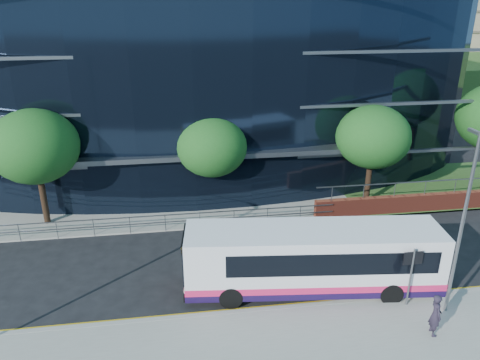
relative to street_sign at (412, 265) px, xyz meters
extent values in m
plane|color=black|center=(-4.50, 1.59, -2.15)|extent=(200.00, 200.00, 0.00)
cube|color=gray|center=(-4.50, 0.59, -2.07)|extent=(80.00, 0.25, 0.16)
cube|color=gold|center=(-4.50, 0.79, -2.14)|extent=(80.00, 0.08, 0.01)
cube|color=gold|center=(-4.50, 0.94, -2.14)|extent=(80.00, 0.08, 0.01)
cube|color=gray|center=(-10.50, 12.59, -2.10)|extent=(50.00, 8.00, 0.10)
cube|color=black|center=(-8.50, 25.59, 5.85)|extent=(38.00, 16.00, 16.00)
cube|color=#595E66|center=(-8.50, 11.09, 1.55)|extent=(22.00, 1.20, 0.30)
cube|color=slate|center=(-12.50, 8.59, -1.10)|extent=(24.00, 0.05, 0.05)
cube|color=slate|center=(-12.50, 8.59, -1.55)|extent=(24.00, 0.05, 0.05)
cylinder|color=slate|center=(-12.50, 8.59, -1.60)|extent=(0.04, 0.04, 1.10)
cube|color=#2D511E|center=(27.50, 57.59, -0.15)|extent=(60.00, 42.00, 4.00)
cylinder|color=slate|center=(0.00, -0.01, -0.60)|extent=(0.08, 0.08, 2.80)
cube|color=black|center=(0.00, 0.01, 0.35)|extent=(0.85, 0.06, 0.60)
cylinder|color=black|center=(-17.50, 10.59, -0.50)|extent=(0.36, 0.36, 3.30)
ellipsoid|color=#123F16|center=(-17.50, 10.59, 2.73)|extent=(4.95, 4.95, 4.21)
cylinder|color=black|center=(-7.50, 11.09, -0.72)|extent=(0.36, 0.36, 2.86)
ellipsoid|color=#123F16|center=(-7.50, 11.09, 2.08)|extent=(4.29, 4.29, 3.65)
cylinder|color=black|center=(2.50, 10.59, -0.61)|extent=(0.36, 0.36, 3.08)
ellipsoid|color=#123F16|center=(2.50, 10.59, 2.40)|extent=(4.62, 4.62, 3.93)
cylinder|color=black|center=(19.50, 41.59, -0.61)|extent=(0.36, 0.36, 3.08)
ellipsoid|color=#123F16|center=(19.50, 41.59, 2.40)|extent=(4.62, 4.62, 3.93)
cylinder|color=slate|center=(1.50, -0.61, 2.00)|extent=(0.14, 0.14, 8.00)
cube|color=slate|center=(1.50, -0.26, 5.90)|extent=(0.15, 0.70, 0.12)
cube|color=white|center=(-3.78, 1.89, -0.40)|extent=(11.71, 3.82, 2.77)
cube|color=#1B0D39|center=(-3.78, 1.89, -1.63)|extent=(11.73, 3.87, 0.31)
cube|color=#E5215E|center=(-3.78, 1.89, -1.31)|extent=(11.73, 3.87, 0.31)
cube|color=black|center=(-3.15, 1.82, -0.01)|extent=(9.43, 3.63, 1.05)
cube|color=black|center=(-9.52, 2.50, -0.27)|extent=(0.32, 2.24, 1.62)
cube|color=black|center=(-9.53, 2.50, 0.69)|extent=(0.33, 2.14, 0.42)
cube|color=yellow|center=(-9.54, 2.77, 0.69)|extent=(0.16, 1.15, 0.23)
cube|color=black|center=(-9.52, 2.50, -1.68)|extent=(0.37, 2.50, 0.25)
cylinder|color=black|center=(-7.64, 1.11, -1.63)|extent=(1.07, 0.42, 1.05)
cylinder|color=black|center=(-0.58, 0.35, -1.63)|extent=(1.07, 0.42, 1.05)
imported|color=#241D2C|center=(0.16, -1.93, -1.08)|extent=(0.52, 0.72, 1.83)
camera|label=1|loc=(-9.71, -15.78, 10.84)|focal=35.00mm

